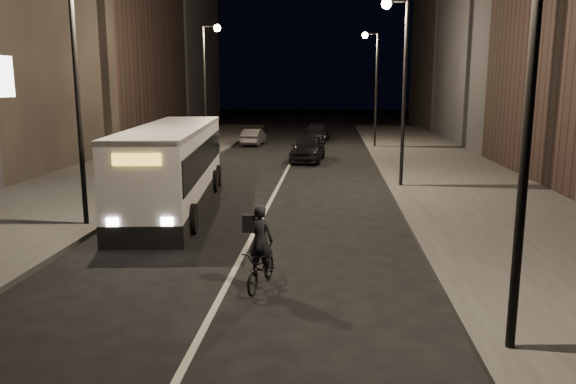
% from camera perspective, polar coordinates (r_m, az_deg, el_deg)
% --- Properties ---
extents(ground, '(180.00, 180.00, 0.00)m').
position_cam_1_polar(ground, '(14.41, -5.57, -8.10)').
color(ground, black).
rests_on(ground, ground).
extents(sidewalk_right, '(7.00, 70.00, 0.16)m').
position_cam_1_polar(sidewalk_right, '(28.45, 16.70, 1.16)').
color(sidewalk_right, '#31312F').
rests_on(sidewalk_right, ground).
extents(sidewalk_left, '(7.00, 70.00, 0.16)m').
position_cam_1_polar(sidewalk_left, '(29.86, -17.10, 1.59)').
color(sidewalk_left, '#31312F').
rests_on(sidewalk_left, ground).
extents(streetlight_right_near, '(1.20, 0.44, 8.12)m').
position_cam_1_polar(streetlight_right_near, '(9.87, 22.25, 14.05)').
color(streetlight_right_near, black).
rests_on(streetlight_right_near, sidewalk_right).
extents(streetlight_right_mid, '(1.20, 0.44, 8.12)m').
position_cam_1_polar(streetlight_right_mid, '(25.58, 11.21, 12.26)').
color(streetlight_right_mid, black).
rests_on(streetlight_right_mid, sidewalk_right).
extents(streetlight_right_far, '(1.20, 0.44, 8.12)m').
position_cam_1_polar(streetlight_right_far, '(41.51, 8.62, 11.76)').
color(streetlight_right_far, black).
rests_on(streetlight_right_far, sidewalk_right).
extents(streetlight_left_near, '(1.20, 0.44, 8.12)m').
position_cam_1_polar(streetlight_left_near, '(19.07, -20.07, 12.32)').
color(streetlight_left_near, black).
rests_on(streetlight_left_near, sidewalk_left).
extents(streetlight_left_far, '(1.20, 0.44, 8.12)m').
position_cam_1_polar(streetlight_left_far, '(36.25, -8.11, 11.91)').
color(streetlight_left_far, black).
rests_on(streetlight_left_far, sidewalk_left).
extents(city_bus, '(3.68, 11.78, 3.13)m').
position_cam_1_polar(city_bus, '(21.97, -11.55, 2.92)').
color(city_bus, silver).
rests_on(city_bus, ground).
extents(cyclist_on_bicycle, '(0.96, 1.85, 2.03)m').
position_cam_1_polar(cyclist_on_bicycle, '(13.09, -2.75, -6.92)').
color(cyclist_on_bicycle, black).
rests_on(cyclist_on_bicycle, ground).
extents(car_near, '(2.23, 4.74, 1.57)m').
position_cam_1_polar(car_near, '(34.41, 2.01, 4.43)').
color(car_near, black).
rests_on(car_near, ground).
extents(car_mid, '(1.58, 3.93, 1.27)m').
position_cam_1_polar(car_mid, '(43.70, -3.53, 5.61)').
color(car_mid, '#3A393C').
rests_on(car_mid, ground).
extents(car_far, '(2.51, 5.10, 1.43)m').
position_cam_1_polar(car_far, '(46.39, 2.91, 6.03)').
color(car_far, black).
rests_on(car_far, ground).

